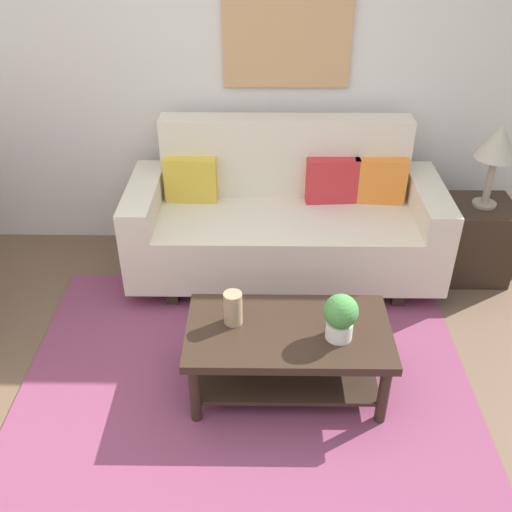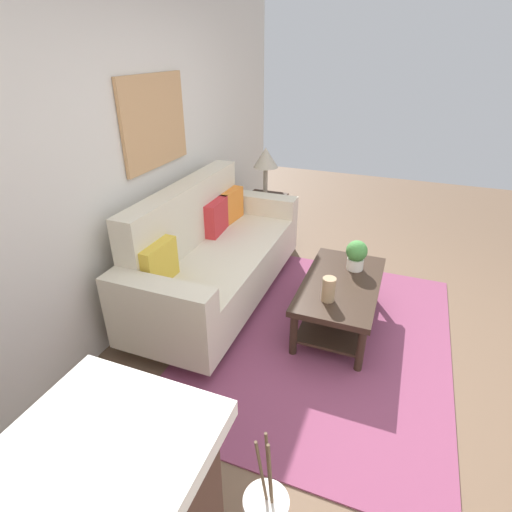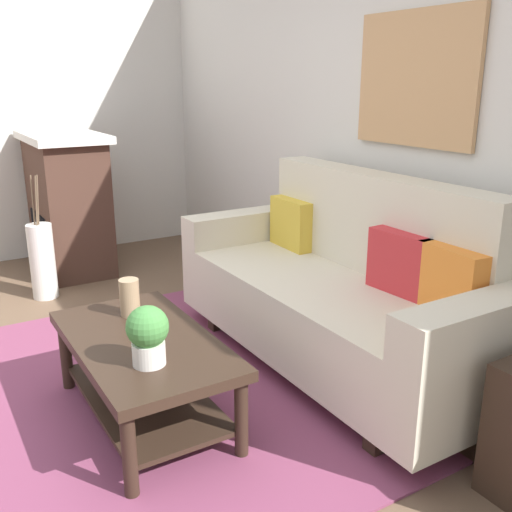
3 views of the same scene
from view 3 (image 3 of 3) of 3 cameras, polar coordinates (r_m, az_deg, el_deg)
name	(u,v)px [view 3 (image 3 of 3)]	position (r m, az deg, el deg)	size (l,w,h in m)	color
ground_plane	(49,421)	(3.09, -19.72, -15.02)	(9.73, 9.73, 0.00)	brown
wall_back	(390,120)	(3.64, 13.05, 12.90)	(5.73, 0.10, 2.70)	silver
wall_left	(20,107)	(5.61, -22.20, 13.43)	(0.10, 5.06, 2.70)	silver
area_rug	(146,392)	(3.19, -10.73, -13.01)	(2.57, 1.98, 0.01)	#843D5B
couch	(339,293)	(3.30, 8.16, -3.63)	(2.12, 0.84, 1.08)	beige
throw_pillow_mustard	(292,223)	(3.80, 3.57, 3.22)	(0.36, 0.12, 0.32)	gold
throw_pillow_crimson	(401,263)	(3.08, 14.03, -0.63)	(0.36, 0.12, 0.32)	red
throw_pillow_orange	(451,281)	(2.87, 18.63, -2.32)	(0.36, 0.12, 0.32)	orange
coffee_table	(143,361)	(2.83, -11.00, -10.06)	(1.10, 0.60, 0.43)	#332319
tabletop_vase	(130,297)	(3.01, -12.32, -3.99)	(0.10, 0.10, 0.19)	tan
potted_plant_tabletop	(148,333)	(2.48, -10.59, -7.50)	(0.18, 0.18, 0.26)	white
fireplace	(68,202)	(5.16, -18.00, 5.04)	(1.02, 0.58, 1.16)	#472D23
floor_vase	(42,261)	(4.60, -20.25, -0.50)	(0.18, 0.18, 0.57)	white
floor_vase_branch_a	(36,201)	(4.47, -20.81, 5.10)	(0.01, 0.01, 0.36)	brown
floor_vase_branch_b	(38,200)	(4.50, -20.67, 5.20)	(0.01, 0.01, 0.36)	brown
floor_vase_branch_c	(33,200)	(4.50, -21.10, 5.13)	(0.01, 0.01, 0.36)	brown
framed_painting	(415,79)	(3.41, 15.37, 16.43)	(0.85, 0.03, 0.72)	tan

